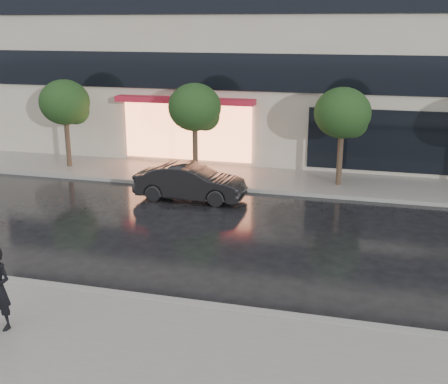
% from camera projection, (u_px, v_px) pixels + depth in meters
% --- Properties ---
extents(ground, '(120.00, 120.00, 0.00)m').
position_uv_depth(ground, '(189.00, 287.00, 14.01)').
color(ground, black).
rests_on(ground, ground).
extents(sidewalk_near, '(60.00, 4.50, 0.12)m').
position_uv_depth(sidewalk_near, '(136.00, 356.00, 10.98)').
color(sidewalk_near, slate).
rests_on(sidewalk_near, ground).
extents(sidewalk_far, '(60.00, 3.50, 0.12)m').
position_uv_depth(sidewalk_far, '(266.00, 179.00, 23.48)').
color(sidewalk_far, slate).
rests_on(sidewalk_far, ground).
extents(curb_near, '(60.00, 0.25, 0.14)m').
position_uv_depth(curb_near, '(175.00, 302.00, 13.06)').
color(curb_near, gray).
rests_on(curb_near, ground).
extents(curb_far, '(60.00, 0.25, 0.14)m').
position_uv_depth(curb_far, '(257.00, 190.00, 21.85)').
color(curb_far, gray).
rests_on(curb_far, ground).
extents(tree_far_west, '(2.20, 2.20, 3.99)m').
position_uv_depth(tree_far_west, '(66.00, 104.00, 24.65)').
color(tree_far_west, '#33261C').
rests_on(tree_far_west, ground).
extents(tree_mid_west, '(2.20, 2.20, 3.99)m').
position_uv_depth(tree_mid_west, '(196.00, 109.00, 23.18)').
color(tree_mid_west, '#33261C').
rests_on(tree_mid_west, ground).
extents(tree_mid_east, '(2.20, 2.20, 3.99)m').
position_uv_depth(tree_mid_east, '(344.00, 115.00, 21.70)').
color(tree_mid_east, '#33261C').
rests_on(tree_mid_east, ground).
extents(parked_car, '(4.08, 1.44, 1.34)m').
position_uv_depth(parked_car, '(190.00, 182.00, 20.78)').
color(parked_car, black).
rests_on(parked_car, ground).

